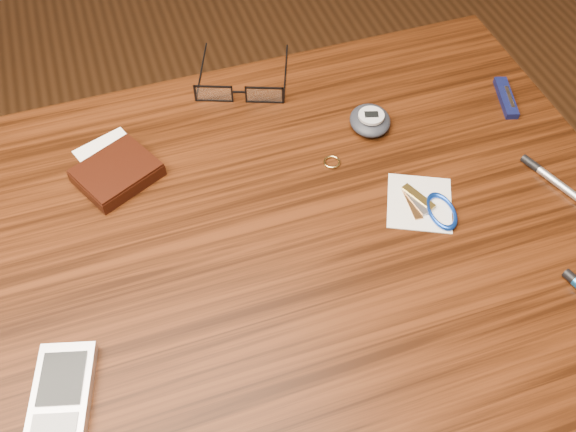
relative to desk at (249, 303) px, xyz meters
name	(u,v)px	position (x,y,z in m)	size (l,w,h in m)	color
desk	(249,303)	(0.00, 0.00, 0.00)	(1.00, 0.70, 0.75)	#351608
wallet_and_card	(117,172)	(-0.12, 0.18, 0.11)	(0.12, 0.15, 0.02)	black
eyeglasses	(240,91)	(0.07, 0.28, 0.12)	(0.17, 0.17, 0.03)	black
gold_ring	(332,162)	(0.15, 0.11, 0.10)	(0.02, 0.02, 0.00)	tan
pda_phone	(62,394)	(-0.23, -0.10, 0.11)	(0.08, 0.12, 0.02)	silver
pedometer	(370,120)	(0.23, 0.16, 0.11)	(0.07, 0.08, 0.03)	black
notepad_keys	(431,207)	(0.25, 0.00, 0.11)	(0.11, 0.12, 0.01)	silver
pocket_knife	(506,98)	(0.44, 0.15, 0.11)	(0.04, 0.08, 0.01)	#0C1033
silver_pen	(555,181)	(0.42, -0.01, 0.11)	(0.05, 0.12, 0.01)	#B2B2B6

